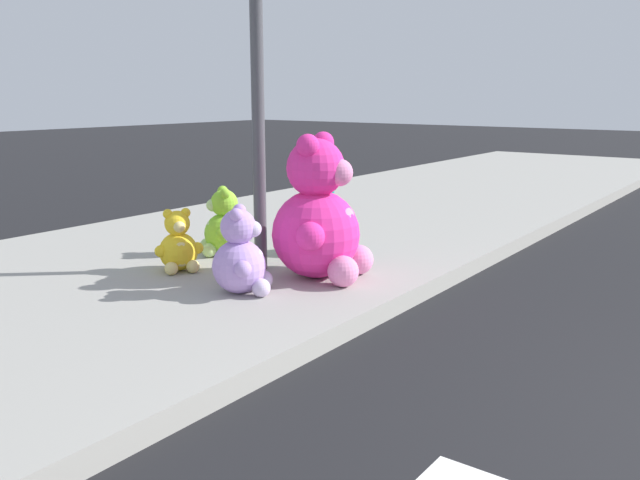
{
  "coord_description": "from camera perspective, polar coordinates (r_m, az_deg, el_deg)",
  "views": [
    {
      "loc": [
        -3.24,
        0.62,
        1.67
      ],
      "look_at": [
        0.8,
        3.6,
        0.55
      ],
      "focal_mm": 36.99,
      "sensor_mm": 36.0,
      "label": 1
    }
  ],
  "objects": [
    {
      "name": "sidewalk",
      "position": [
        5.83,
        -17.61,
        -3.9
      ],
      "size": [
        28.0,
        4.4,
        0.15
      ],
      "primitive_type": "cube",
      "color": "#9E9B93",
      "rests_on": "ground_plane"
    },
    {
      "name": "sign_pole",
      "position": [
        5.68,
        -5.44,
        14.31
      ],
      "size": [
        0.56,
        0.11,
        3.2
      ],
      "color": "#4C4C51",
      "rests_on": "sidewalk"
    },
    {
      "name": "plush_pink_large",
      "position": [
        5.48,
        -0.01,
        1.67
      ],
      "size": [
        0.91,
        0.85,
        1.21
      ],
      "color": "#F22D93",
      "rests_on": "sidewalk"
    },
    {
      "name": "plush_lime",
      "position": [
        6.4,
        -8.41,
        1.09
      ],
      "size": [
        0.47,
        0.46,
        0.65
      ],
      "color": "#8CD133",
      "rests_on": "sidewalk"
    },
    {
      "name": "plush_lavender",
      "position": [
        5.12,
        -6.79,
        -1.59
      ],
      "size": [
        0.48,
        0.49,
        0.68
      ],
      "color": "#B28CD8",
      "rests_on": "sidewalk"
    },
    {
      "name": "plush_yellow",
      "position": [
        5.87,
        -12.14,
        -0.51
      ],
      "size": [
        0.38,
        0.4,
        0.55
      ],
      "color": "yellow",
      "rests_on": "sidewalk"
    },
    {
      "name": "plush_teal",
      "position": [
        6.4,
        0.08,
        1.22
      ],
      "size": [
        0.49,
        0.46,
        0.65
      ],
      "color": "teal",
      "rests_on": "sidewalk"
    }
  ]
}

